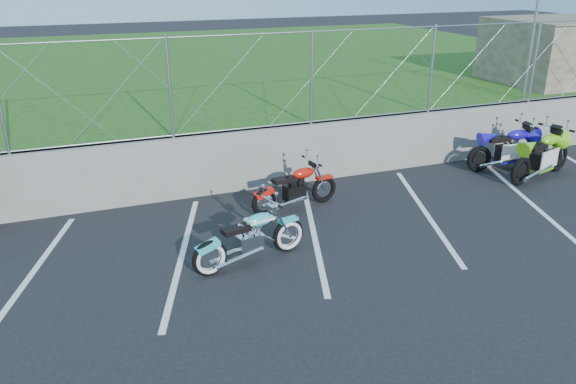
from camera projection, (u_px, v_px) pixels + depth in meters
name	position (u px, v px, depth m)	size (l,w,h in m)	color
ground	(337.00, 256.00, 9.37)	(90.00, 90.00, 0.00)	black
retaining_wall	(268.00, 157.00, 12.16)	(30.00, 0.22, 1.30)	slate
grass_field	(180.00, 78.00, 20.82)	(30.00, 20.00, 1.30)	#1F4813
chain_link_fence	(267.00, 81.00, 11.54)	(28.00, 0.03, 2.00)	gray
sign_pole	(532.00, 39.00, 14.09)	(0.08, 0.08, 3.00)	gray
parking_lines	(371.00, 221.00, 10.63)	(18.29, 4.31, 0.01)	silver
cruiser_turquoise	(252.00, 239.00, 9.02)	(2.03, 0.68, 1.02)	black
naked_orange	(296.00, 189.00, 11.05)	(1.91, 0.65, 0.96)	black
sportbike_green	(542.00, 157.00, 12.66)	(2.15, 0.85, 1.14)	black
sportbike_blue	(509.00, 150.00, 13.22)	(2.11, 0.75, 1.09)	black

